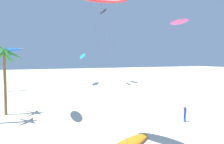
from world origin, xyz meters
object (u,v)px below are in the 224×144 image
at_px(flying_kite_1, 103,11).
at_px(flying_kite_4, 1,50).
at_px(flying_kite_9, 83,56).
at_px(grounded_kite_1, 129,144).
at_px(person_near_right, 185,113).
at_px(flying_kite_8, 179,22).
at_px(palm_tree_3, 4,59).

xyz_separation_m(flying_kite_1, flying_kite_4, (-23.99, -4.91, -10.81)).
bearing_deg(flying_kite_4, flying_kite_9, 14.37).
distance_m(grounded_kite_1, person_near_right, 8.82).
relative_size(flying_kite_8, person_near_right, 9.80).
xyz_separation_m(flying_kite_1, flying_kite_8, (14.95, -11.91, -3.44)).
bearing_deg(grounded_kite_1, flying_kite_1, 68.49).
bearing_deg(flying_kite_4, person_near_right, -61.67).
height_order(flying_kite_8, person_near_right, flying_kite_8).
xyz_separation_m(palm_tree_3, flying_kite_1, (23.41, 25.23, 12.54)).
distance_m(flying_kite_1, flying_kite_9, 13.11).
bearing_deg(flying_kite_8, grounded_kite_1, -138.14).
distance_m(palm_tree_3, flying_kite_1, 36.63).
height_order(flying_kite_4, flying_kite_8, flying_kite_8).
bearing_deg(flying_kite_4, flying_kite_1, 11.56).
bearing_deg(flying_kite_1, person_near_right, -101.09).
xyz_separation_m(flying_kite_4, grounded_kite_1, (8.58, -34.20, -7.84)).
height_order(flying_kite_4, flying_kite_9, flying_kite_4).
distance_m(palm_tree_3, flying_kite_8, 41.62).
height_order(palm_tree_3, flying_kite_8, flying_kite_8).
bearing_deg(palm_tree_3, grounded_kite_1, -60.02).
relative_size(flying_kite_8, grounded_kite_1, 3.07).
height_order(palm_tree_3, flying_kite_9, flying_kite_9).
relative_size(flying_kite_1, person_near_right, 11.91).
relative_size(flying_kite_9, person_near_right, 6.79).
height_order(grounded_kite_1, person_near_right, person_near_right).
height_order(flying_kite_9, grounded_kite_1, flying_kite_9).
bearing_deg(flying_kite_8, person_near_right, -132.21).
bearing_deg(flying_kite_9, person_near_right, -92.00).
distance_m(palm_tree_3, person_near_right, 20.40).
xyz_separation_m(flying_kite_8, person_near_right, (-22.06, -24.32, -14.51)).
distance_m(palm_tree_3, flying_kite_4, 20.41).
xyz_separation_m(flying_kite_8, flying_kite_9, (-20.80, 11.65, -8.29)).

